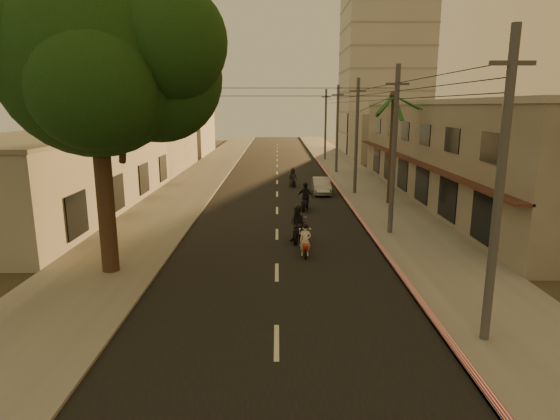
# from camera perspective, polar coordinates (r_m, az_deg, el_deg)

# --- Properties ---
(ground) EXTENTS (160.00, 160.00, 0.00)m
(ground) POSITION_cam_1_polar(r_m,az_deg,el_deg) (18.11, -0.40, -9.82)
(ground) COLOR #383023
(ground) RESTS_ON ground
(road) EXTENTS (10.00, 140.00, 0.02)m
(road) POSITION_cam_1_polar(r_m,az_deg,el_deg) (37.39, -0.36, 1.95)
(road) COLOR black
(road) RESTS_ON ground
(sidewalk_right) EXTENTS (5.00, 140.00, 0.12)m
(sidewalk_right) POSITION_cam_1_polar(r_m,az_deg,el_deg) (38.12, 11.00, 2.00)
(sidewalk_right) COLOR slate
(sidewalk_right) RESTS_ON ground
(sidewalk_left) EXTENTS (5.00, 140.00, 0.12)m
(sidewalk_left) POSITION_cam_1_polar(r_m,az_deg,el_deg) (38.13, -11.71, 1.97)
(sidewalk_left) COLOR slate
(sidewalk_left) RESTS_ON ground
(curb_stripe) EXTENTS (0.20, 60.00, 0.20)m
(curb_stripe) POSITION_cam_1_polar(r_m,az_deg,el_deg) (32.86, 8.56, 0.49)
(curb_stripe) COLOR red
(curb_stripe) RESTS_ON ground
(shophouse_row) EXTENTS (8.80, 34.20, 7.30)m
(shophouse_row) POSITION_cam_1_polar(r_m,az_deg,el_deg) (37.57, 21.59, 6.73)
(shophouse_row) COLOR gray
(shophouse_row) RESTS_ON ground
(left_building) EXTENTS (8.20, 24.20, 5.20)m
(left_building) POSITION_cam_1_polar(r_m,az_deg,el_deg) (34.06, -24.67, 4.17)
(left_building) COLOR gray
(left_building) RESTS_ON ground
(distant_tower) EXTENTS (12.10, 12.10, 28.00)m
(distant_tower) POSITION_cam_1_polar(r_m,az_deg,el_deg) (74.82, 12.62, 17.73)
(distant_tower) COLOR #B7B5B2
(distant_tower) RESTS_ON ground
(broadleaf_tree) EXTENTS (9.60, 8.70, 12.10)m
(broadleaf_tree) POSITION_cam_1_polar(r_m,az_deg,el_deg) (20.09, -20.49, 16.31)
(broadleaf_tree) COLOR black
(broadleaf_tree) RESTS_ON ground
(palm_tree) EXTENTS (5.00, 5.00, 8.20)m
(palm_tree) POSITION_cam_1_polar(r_m,az_deg,el_deg) (33.70, 13.70, 12.65)
(palm_tree) COLOR black
(palm_tree) RESTS_ON ground
(utility_poles) EXTENTS (1.20, 48.26, 9.00)m
(utility_poles) POSITION_cam_1_polar(r_m,az_deg,el_deg) (37.26, 9.42, 11.85)
(utility_poles) COLOR #38383A
(utility_poles) RESTS_ON ground
(filler_right) EXTENTS (8.00, 14.00, 6.00)m
(filler_right) POSITION_cam_1_polar(r_m,az_deg,el_deg) (63.43, 12.56, 8.75)
(filler_right) COLOR gray
(filler_right) RESTS_ON ground
(filler_left_near) EXTENTS (8.00, 14.00, 4.40)m
(filler_left_near) POSITION_cam_1_polar(r_m,az_deg,el_deg) (52.86, -15.83, 7.00)
(filler_left_near) COLOR gray
(filler_left_near) RESTS_ON ground
(filler_left_far) EXTENTS (8.00, 14.00, 7.00)m
(filler_left_far) POSITION_cam_1_polar(r_m,az_deg,el_deg) (70.25, -12.00, 9.53)
(filler_left_far) COLOR gray
(filler_left_far) RESTS_ON ground
(scooter_red) EXTENTS (0.60, 1.60, 1.57)m
(scooter_red) POSITION_cam_1_polar(r_m,az_deg,el_deg) (22.01, 3.10, -3.85)
(scooter_red) COLOR black
(scooter_red) RESTS_ON ground
(scooter_mid_a) EXTENTS (1.22, 1.99, 1.99)m
(scooter_mid_a) POSITION_cam_1_polar(r_m,az_deg,el_deg) (24.12, 2.25, -1.84)
(scooter_mid_a) COLOR black
(scooter_mid_a) RESTS_ON ground
(scooter_mid_b) EXTENTS (1.28, 1.95, 1.95)m
(scooter_mid_b) POSITION_cam_1_polar(r_m,az_deg,el_deg) (31.49, 3.08, 1.54)
(scooter_mid_b) COLOR black
(scooter_mid_b) RESTS_ON ground
(scooter_far_a) EXTENTS (0.95, 1.68, 1.66)m
(scooter_far_a) POSITION_cam_1_polar(r_m,az_deg,el_deg) (40.70, 1.55, 3.88)
(scooter_far_a) COLOR black
(scooter_far_a) RESTS_ON ground
(parked_car) EXTENTS (1.39, 3.89, 1.28)m
(parked_car) POSITION_cam_1_polar(r_m,az_deg,el_deg) (37.72, 5.06, 2.97)
(parked_car) COLOR #999BA1
(parked_car) RESTS_ON ground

